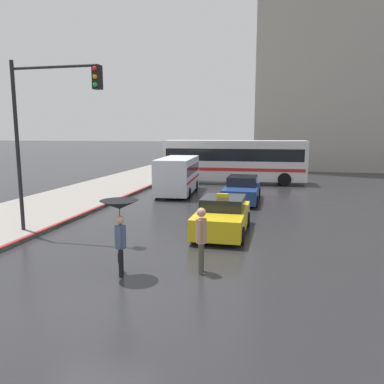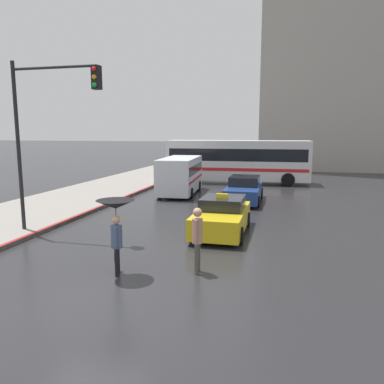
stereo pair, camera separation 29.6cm
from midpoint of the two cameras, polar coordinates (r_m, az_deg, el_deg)
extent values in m
plane|color=#262628|center=(9.19, -15.16, -16.08)|extent=(300.00, 300.00, 0.00)
cube|color=gold|center=(14.51, 5.14, -4.16)|extent=(1.80, 4.06, 0.76)
cube|color=black|center=(14.58, 5.30, -1.65)|extent=(1.58, 1.83, 0.46)
cylinder|color=black|center=(13.26, 7.97, -6.58)|extent=(0.20, 0.60, 0.60)
cylinder|color=black|center=(13.53, 0.70, -6.17)|extent=(0.20, 0.60, 0.60)
cylinder|color=black|center=(15.69, 8.94, -4.14)|extent=(0.20, 0.60, 0.60)
cylinder|color=black|center=(15.92, 2.78, -3.85)|extent=(0.20, 0.60, 0.60)
cube|color=yellow|center=(14.33, 5.20, -0.58)|extent=(0.44, 0.16, 0.16)
cube|color=navy|center=(21.17, 8.33, -0.04)|extent=(1.80, 4.47, 0.75)
cube|color=black|center=(21.30, 8.43, 1.72)|extent=(1.58, 2.01, 0.51)
cylinder|color=black|center=(19.78, 10.38, -1.44)|extent=(0.20, 0.60, 0.60)
cylinder|color=black|center=(19.95, 5.47, -1.24)|extent=(0.20, 0.60, 0.60)
cylinder|color=black|center=(22.51, 10.83, -0.18)|extent=(0.20, 0.60, 0.60)
cylinder|color=black|center=(22.66, 6.51, -0.01)|extent=(0.20, 0.60, 0.60)
cube|color=silver|center=(23.74, -1.44, 2.70)|extent=(2.42, 5.56, 2.12)
cube|color=black|center=(23.70, -1.44, 3.60)|extent=(2.40, 5.13, 0.55)
cube|color=red|center=(23.77, -1.44, 2.07)|extent=(2.42, 5.34, 0.14)
cylinder|color=black|center=(22.11, 0.19, -0.14)|extent=(0.25, 0.64, 0.63)
cylinder|color=black|center=(22.49, -4.59, -0.02)|extent=(0.25, 0.64, 0.63)
cylinder|color=black|center=(25.29, 1.38, 1.02)|extent=(0.25, 0.64, 0.63)
cylinder|color=black|center=(25.62, -2.83, 1.12)|extent=(0.25, 0.64, 0.63)
cube|color=silver|center=(29.01, 7.25, 4.85)|extent=(10.81, 2.96, 2.98)
cube|color=black|center=(28.98, 7.27, 5.74)|extent=(10.27, 2.95, 0.91)
cube|color=red|center=(29.06, 7.23, 3.63)|extent=(10.49, 2.97, 0.24)
cylinder|color=black|center=(30.28, 14.47, 2.38)|extent=(0.97, 0.32, 0.96)
cylinder|color=black|center=(27.90, 14.71, 1.82)|extent=(0.97, 0.32, 0.96)
cylinder|color=black|center=(30.76, 0.89, 2.77)|extent=(0.97, 0.32, 0.96)
cylinder|color=black|center=(28.42, 0.00, 2.25)|extent=(0.97, 0.32, 0.96)
cylinder|color=black|center=(10.40, -10.56, -10.55)|extent=(0.15, 0.15, 0.78)
cylinder|color=black|center=(10.61, -10.47, -10.16)|extent=(0.15, 0.15, 0.78)
cylinder|color=#3D4C6B|center=(10.30, -10.62, -6.69)|extent=(0.39, 0.39, 0.62)
sphere|color=tan|center=(10.18, -10.70, -4.14)|extent=(0.23, 0.23, 0.23)
cylinder|color=#3D4C6B|center=(10.10, -10.71, -6.73)|extent=(0.09, 0.09, 0.52)
cylinder|color=#3D4C6B|center=(10.47, -10.55, -6.16)|extent=(0.09, 0.09, 0.52)
cone|color=black|center=(10.10, -10.77, -1.87)|extent=(1.03, 1.03, 0.23)
cylinder|color=black|center=(10.17, -10.71, -3.74)|extent=(0.02, 0.02, 0.67)
cube|color=#262628|center=(10.76, -10.68, -9.68)|extent=(0.16, 0.20, 0.28)
cylinder|color=#4C473D|center=(10.59, 1.76, -9.82)|extent=(0.12, 0.12, 0.86)
cylinder|color=#4C473D|center=(10.38, 1.52, -10.20)|extent=(0.12, 0.12, 0.86)
cylinder|color=tan|center=(10.26, 1.66, -5.94)|extent=(0.30, 0.30, 0.68)
sphere|color=tan|center=(10.14, 1.68, -3.13)|extent=(0.25, 0.25, 0.25)
cylinder|color=tan|center=(10.42, 1.87, -5.41)|extent=(0.07, 0.07, 0.58)
cylinder|color=tan|center=(10.07, 1.46, -5.93)|extent=(0.07, 0.07, 0.58)
cylinder|color=black|center=(15.46, -24.42, 5.86)|extent=(0.14, 0.14, 6.42)
cylinder|color=black|center=(14.66, -19.84, 17.42)|extent=(3.32, 0.10, 0.10)
cube|color=black|center=(13.77, -13.72, 16.58)|extent=(0.28, 0.28, 0.80)
sphere|color=red|center=(13.67, -14.09, 17.73)|extent=(0.16, 0.16, 0.16)
sphere|color=orange|center=(13.63, -14.05, 16.65)|extent=(0.16, 0.16, 0.16)
sphere|color=green|center=(13.60, -14.00, 15.57)|extent=(0.16, 0.16, 0.16)
camera|label=1|loc=(0.15, -89.46, 0.09)|focal=35.00mm
camera|label=2|loc=(0.15, 90.54, -0.09)|focal=35.00mm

